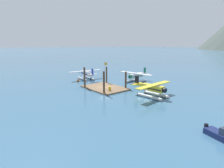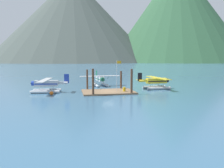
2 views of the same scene
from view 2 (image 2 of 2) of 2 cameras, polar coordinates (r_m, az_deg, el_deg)
The scene contains 14 objects.
ground_plane at distance 45.34m, azimuth -0.99°, elevation -2.24°, with size 1200.00×1200.00×0.00m, color #38607F.
dock_platform at distance 45.32m, azimuth -0.99°, elevation -2.06°, with size 10.73×7.48×0.30m, color brown.
piling_near_left at distance 41.04m, azimuth -5.02°, elevation 0.44°, with size 0.42×0.42×5.17m, color #4C3323.
piling_near_right at distance 42.73m, azimuth 5.17°, elevation 0.60°, with size 0.44×0.44×5.04m, color #4C3323.
piling_far_left at distance 48.18m, azimuth -6.54°, elevation 1.04°, with size 0.39×0.39×4.67m, color #4C3323.
piling_far_right at distance 49.31m, azimuth 2.38°, elevation 0.94°, with size 0.43×0.43×4.23m, color #4C3323.
flagpole at distance 44.02m, azimuth 1.41°, elevation 3.11°, with size 0.95×0.10×6.46m.
fuel_drum at distance 44.91m, azimuth 3.24°, elevation -1.38°, with size 0.62×0.62×0.88m.
mooring_buoy at distance 43.70m, azimuth -15.65°, elevation -2.33°, with size 0.73×0.73×0.73m, color orange.
mountain_ridge_west_peak at distance 523.64m, azimuth 16.66°, elevation 17.41°, with size 301.83×301.83×215.85m.
mountain_ridge_centre_peak at distance 523.66m, azimuth -10.22°, elevation 16.28°, with size 370.70×370.70×192.61m.
seaplane_silver_port_fwd at distance 47.10m, azimuth -16.90°, elevation -0.26°, with size 7.96×10.49×3.84m.
seaplane_yellow_stbd_fwd at distance 51.56m, azimuth 11.64°, elevation 0.46°, with size 7.98×10.46×3.84m.
seaplane_white_bow_centre at distance 56.16m, azimuth -3.17°, elevation 1.07°, with size 10.49×7.96×3.84m.
Camera 2 is at (-8.02, -44.08, 6.94)m, focal length 34.73 mm.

